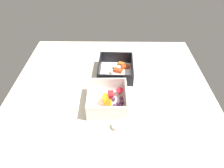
{
  "coord_description": "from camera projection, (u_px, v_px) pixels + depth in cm",
  "views": [
    {
      "loc": [
        63.8,
        1.29,
        56.12
      ],
      "look_at": [
        -0.56,
        0.45,
        4.0
      ],
      "focal_mm": 33.47,
      "sensor_mm": 36.0,
      "label": 1
    }
  ],
  "objects": [
    {
      "name": "pasta_container",
      "position": [
        116.0,
        71.0,
        0.9
      ],
      "size": [
        18.31,
        15.05,
        5.83
      ],
      "rotation": [
        0.0,
        0.0,
        -0.02
      ],
      "color": "white",
      "rests_on": "table_surface"
    },
    {
      "name": "fruit_bowl",
      "position": [
        109.0,
        100.0,
        0.75
      ],
      "size": [
        15.99,
        14.32,
        6.31
      ],
      "rotation": [
        0.0,
        0.0,
        0.02
      ],
      "color": "white",
      "rests_on": "table_surface"
    },
    {
      "name": "paper_cup_liner",
      "position": [
        117.0,
        126.0,
        0.68
      ],
      "size": [
        3.36,
        3.36,
        1.66
      ],
      "primitive_type": "cylinder",
      "color": "white",
      "rests_on": "table_surface"
    },
    {
      "name": "table_surface",
      "position": [
        111.0,
        91.0,
        0.84
      ],
      "size": [
        80.0,
        80.0,
        2.0
      ],
      "primitive_type": "cube",
      "color": "beige",
      "rests_on": "ground"
    }
  ]
}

